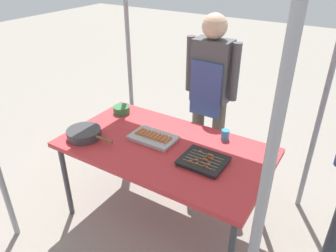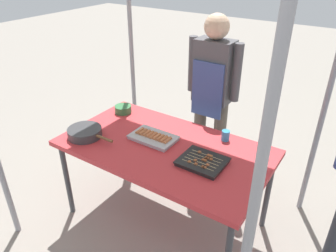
{
  "view_description": "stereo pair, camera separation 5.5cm",
  "coord_description": "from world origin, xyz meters",
  "views": [
    {
      "loc": [
        1.14,
        -1.77,
        2.09
      ],
      "look_at": [
        0.0,
        0.05,
        0.9
      ],
      "focal_mm": 34.62,
      "sensor_mm": 36.0,
      "label": 1
    },
    {
      "loc": [
        1.19,
        -1.74,
        2.09
      ],
      "look_at": [
        0.0,
        0.05,
        0.9
      ],
      "focal_mm": 34.62,
      "sensor_mm": 36.0,
      "label": 2
    }
  ],
  "objects": [
    {
      "name": "vendor_woman",
      "position": [
        -0.02,
        0.82,
        0.95
      ],
      "size": [
        0.52,
        0.23,
        1.61
      ],
      "rotation": [
        0.0,
        0.0,
        3.14
      ],
      "color": "#595147",
      "rests_on": "ground"
    },
    {
      "name": "stall_table",
      "position": [
        0.0,
        0.0,
        0.7
      ],
      "size": [
        1.6,
        0.9,
        0.75
      ],
      "color": "#C63338",
      "rests_on": "ground"
    },
    {
      "name": "drink_cup_near_edge",
      "position": [
        0.35,
        0.33,
        0.79
      ],
      "size": [
        0.06,
        0.06,
        0.08
      ],
      "primitive_type": "cylinder",
      "color": "#338CBF",
      "rests_on": "stall_table"
    },
    {
      "name": "ground_plane",
      "position": [
        0.0,
        0.0,
        0.0
      ],
      "size": [
        18.0,
        18.0,
        0.0
      ],
      "primitive_type": "plane",
      "color": "gray"
    },
    {
      "name": "condiment_bowl",
      "position": [
        -0.64,
        0.27,
        0.78
      ],
      "size": [
        0.15,
        0.15,
        0.06
      ],
      "primitive_type": "cylinder",
      "color": "#33723F",
      "rests_on": "stall_table"
    },
    {
      "name": "cooking_wok",
      "position": [
        -0.61,
        -0.24,
        0.79
      ],
      "size": [
        0.43,
        0.27,
        0.07
      ],
      "color": "#38383A",
      "rests_on": "stall_table"
    },
    {
      "name": "tray_grilled_sausages",
      "position": [
        -0.12,
        0.03,
        0.77
      ],
      "size": [
        0.36,
        0.23,
        0.05
      ],
      "color": "#ADADB2",
      "rests_on": "stall_table"
    },
    {
      "name": "tray_meat_skewers",
      "position": [
        0.36,
        -0.05,
        0.77
      ],
      "size": [
        0.32,
        0.27,
        0.04
      ],
      "color": "black",
      "rests_on": "stall_table"
    }
  ]
}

